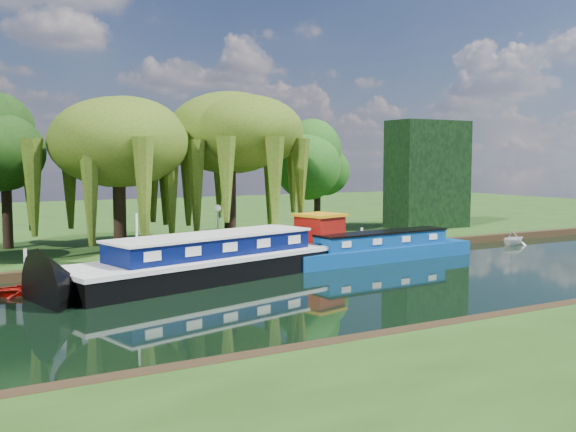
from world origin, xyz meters
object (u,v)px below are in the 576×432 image
narrowboat (383,249)px  red_dinghy (30,293)px  dutch_barge (230,258)px  white_cruiser (513,245)px

narrowboat → red_dinghy: 18.32m
dutch_barge → white_cruiser: 20.90m
dutch_barge → red_dinghy: dutch_barge is taller
dutch_barge → red_dinghy: size_ratio=5.82×
dutch_barge → narrowboat: bearing=-12.3°
dutch_barge → white_cruiser: dutch_barge is taller
red_dinghy → white_cruiser: bearing=-89.1°
dutch_barge → red_dinghy: (-8.98, 0.36, -0.85)m
narrowboat → red_dinghy: bearing=176.0°
dutch_barge → white_cruiser: (20.84, 1.37, -0.85)m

